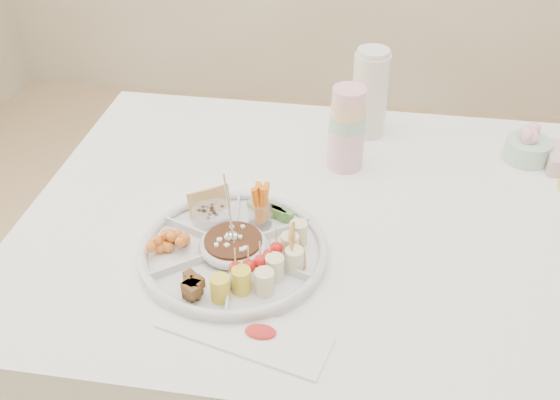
# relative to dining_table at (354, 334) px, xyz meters

# --- Properties ---
(dining_table) EXTENTS (1.52, 1.02, 0.76)m
(dining_table) POSITION_rel_dining_table_xyz_m (0.00, 0.00, 0.00)
(dining_table) COLOR white
(dining_table) RESTS_ON floor
(party_tray) EXTENTS (0.49, 0.49, 0.04)m
(party_tray) POSITION_rel_dining_table_xyz_m (-0.26, -0.17, 0.40)
(party_tray) COLOR silver
(party_tray) RESTS_ON dining_table
(bean_dip) EXTENTS (0.15, 0.15, 0.04)m
(bean_dip) POSITION_rel_dining_table_xyz_m (-0.26, -0.17, 0.41)
(bean_dip) COLOR #3C220B
(bean_dip) RESTS_ON party_tray
(tortillas) EXTENTS (0.12, 0.12, 0.06)m
(tortillas) POSITION_rel_dining_table_xyz_m (-0.13, -0.15, 0.42)
(tortillas) COLOR #99552B
(tortillas) RESTS_ON party_tray
(carrot_cucumber) EXTENTS (0.13, 0.13, 0.09)m
(carrot_cucumber) POSITION_rel_dining_table_xyz_m (-0.21, -0.05, 0.44)
(carrot_cucumber) COLOR orange
(carrot_cucumber) RESTS_ON party_tray
(pita_raisins) EXTENTS (0.15, 0.15, 0.06)m
(pita_raisins) POSITION_rel_dining_table_xyz_m (-0.34, -0.07, 0.42)
(pita_raisins) COLOR tan
(pita_raisins) RESTS_ON party_tray
(cherries) EXTENTS (0.13, 0.13, 0.04)m
(cherries) POSITION_rel_dining_table_xyz_m (-0.39, -0.19, 0.42)
(cherries) COLOR orange
(cherries) RESTS_ON party_tray
(granola_chunks) EXTENTS (0.11, 0.11, 0.04)m
(granola_chunks) POSITION_rel_dining_table_xyz_m (-0.31, -0.29, 0.42)
(granola_chunks) COLOR #4B2A11
(granola_chunks) RESTS_ON party_tray
(banana_tomato) EXTENTS (0.15, 0.15, 0.10)m
(banana_tomato) POSITION_rel_dining_table_xyz_m (-0.18, -0.27, 0.44)
(banana_tomato) COLOR #DEDC85
(banana_tomato) RESTS_ON party_tray
(cup_stack) EXTENTS (0.11, 0.11, 0.24)m
(cup_stack) POSITION_rel_dining_table_xyz_m (-0.06, 0.21, 0.50)
(cup_stack) COLOR #ACC8A0
(cup_stack) RESTS_ON dining_table
(thermos) EXTENTS (0.12, 0.12, 0.24)m
(thermos) POSITION_rel_dining_table_xyz_m (-0.02, 0.38, 0.50)
(thermos) COLOR beige
(thermos) RESTS_ON dining_table
(flower_bowl) EXTENTS (0.12, 0.12, 0.08)m
(flower_bowl) POSITION_rel_dining_table_xyz_m (0.39, 0.31, 0.42)
(flower_bowl) COLOR #B0E6C0
(flower_bowl) RESTS_ON dining_table
(placemat) EXTENTS (0.33, 0.18, 0.01)m
(placemat) POSITION_rel_dining_table_xyz_m (-0.20, -0.37, 0.38)
(placemat) COLOR silver
(placemat) RESTS_ON dining_table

